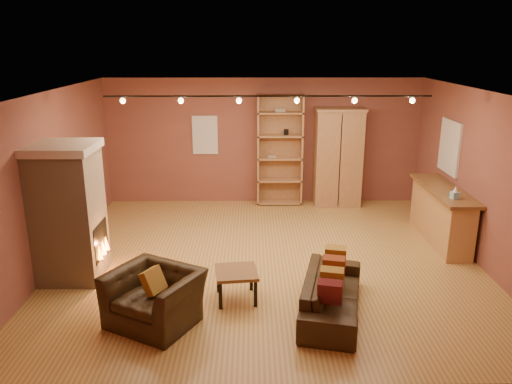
{
  "coord_description": "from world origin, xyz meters",
  "views": [
    {
      "loc": [
        -0.26,
        -7.78,
        3.55
      ],
      "look_at": [
        -0.19,
        0.2,
        1.13
      ],
      "focal_mm": 35.0,
      "sensor_mm": 36.0,
      "label": 1
    }
  ],
  "objects_px": {
    "bookcase": "(280,149)",
    "coffee_table": "(236,275)",
    "armoire": "(338,157)",
    "fireplace": "(69,212)",
    "loveseat": "(332,287)",
    "armchair": "(154,289)",
    "bar_counter": "(441,214)"
  },
  "relations": [
    {
      "from": "bookcase",
      "to": "coffee_table",
      "type": "relative_size",
      "value": 3.79
    },
    {
      "from": "coffee_table",
      "to": "armoire",
      "type": "bearing_deg",
      "value": 63.8
    },
    {
      "from": "fireplace",
      "to": "bookcase",
      "type": "height_order",
      "value": "bookcase"
    },
    {
      "from": "loveseat",
      "to": "armchair",
      "type": "relative_size",
      "value": 1.48
    },
    {
      "from": "bookcase",
      "to": "bar_counter",
      "type": "height_order",
      "value": "bookcase"
    },
    {
      "from": "armoire",
      "to": "loveseat",
      "type": "xyz_separation_m",
      "value": [
        -0.83,
        -4.71,
        -0.72
      ]
    },
    {
      "from": "bookcase",
      "to": "bar_counter",
      "type": "relative_size",
      "value": 1.16
    },
    {
      "from": "bookcase",
      "to": "armchair",
      "type": "relative_size",
      "value": 1.89
    },
    {
      "from": "bookcase",
      "to": "armchair",
      "type": "distance_m",
      "value": 5.49
    },
    {
      "from": "armoire",
      "to": "armchair",
      "type": "distance_m",
      "value": 5.91
    },
    {
      "from": "armchair",
      "to": "bookcase",
      "type": "bearing_deg",
      "value": 98.1
    },
    {
      "from": "fireplace",
      "to": "armoire",
      "type": "xyz_separation_m",
      "value": [
        4.69,
        3.57,
        0.04
      ]
    },
    {
      "from": "coffee_table",
      "to": "bookcase",
      "type": "bearing_deg",
      "value": 79.31
    },
    {
      "from": "fireplace",
      "to": "armoire",
      "type": "height_order",
      "value": "armoire"
    },
    {
      "from": "bar_counter",
      "to": "coffee_table",
      "type": "relative_size",
      "value": 3.27
    },
    {
      "from": "armchair",
      "to": "armoire",
      "type": "bearing_deg",
      "value": 85.74
    },
    {
      "from": "armoire",
      "to": "coffee_table",
      "type": "height_order",
      "value": "armoire"
    },
    {
      "from": "fireplace",
      "to": "armoire",
      "type": "relative_size",
      "value": 0.97
    },
    {
      "from": "bookcase",
      "to": "armoire",
      "type": "xyz_separation_m",
      "value": [
        1.29,
        -0.15,
        -0.15
      ]
    },
    {
      "from": "fireplace",
      "to": "coffee_table",
      "type": "height_order",
      "value": "fireplace"
    },
    {
      "from": "bookcase",
      "to": "loveseat",
      "type": "relative_size",
      "value": 1.28
    },
    {
      "from": "fireplace",
      "to": "loveseat",
      "type": "distance_m",
      "value": 4.08
    },
    {
      "from": "fireplace",
      "to": "coffee_table",
      "type": "relative_size",
      "value": 3.27
    },
    {
      "from": "fireplace",
      "to": "bookcase",
      "type": "relative_size",
      "value": 0.86
    },
    {
      "from": "fireplace",
      "to": "loveseat",
      "type": "relative_size",
      "value": 1.1
    },
    {
      "from": "loveseat",
      "to": "coffee_table",
      "type": "xyz_separation_m",
      "value": [
        -1.3,
        0.37,
        0.0
      ]
    },
    {
      "from": "bookcase",
      "to": "loveseat",
      "type": "xyz_separation_m",
      "value": [
        0.46,
        -4.85,
        -0.88
      ]
    },
    {
      "from": "armoire",
      "to": "armchair",
      "type": "relative_size",
      "value": 1.68
    },
    {
      "from": "fireplace",
      "to": "armchair",
      "type": "bearing_deg",
      "value": -42.18
    },
    {
      "from": "bar_counter",
      "to": "coffee_table",
      "type": "distance_m",
      "value": 4.27
    },
    {
      "from": "bar_counter",
      "to": "loveseat",
      "type": "bearing_deg",
      "value": -133.32
    },
    {
      "from": "coffee_table",
      "to": "fireplace",
      "type": "bearing_deg",
      "value": 163.43
    }
  ]
}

